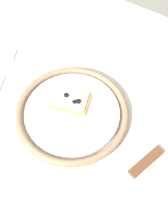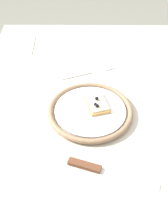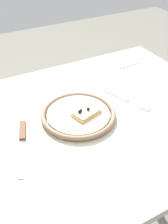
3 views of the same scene
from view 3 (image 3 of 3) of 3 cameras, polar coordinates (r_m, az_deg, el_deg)
dining_table at (r=1.00m, az=1.51°, el=-5.84°), size 1.05×0.81×0.77m
plate at (r=0.92m, az=-1.23°, el=-0.55°), size 0.26×0.26×0.02m
pizza_slice_near at (r=0.90m, az=0.41°, el=-0.06°), size 0.11×0.08×0.03m
knife at (r=0.86m, az=-13.27°, el=-5.41°), size 0.10×0.23×0.01m
fork at (r=1.02m, az=9.26°, el=2.61°), size 0.09×0.19×0.00m
napkin at (r=1.30m, az=8.65°, el=11.06°), size 0.14×0.12×0.00m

